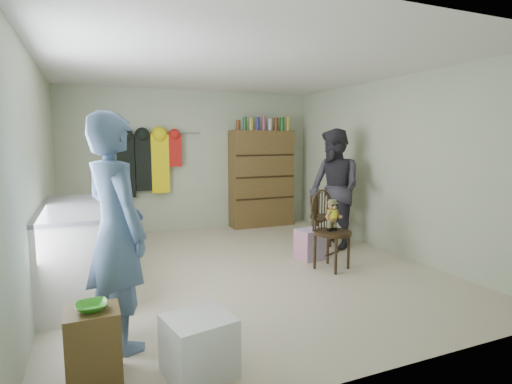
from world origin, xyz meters
name	(u,v)px	position (x,y,z in m)	size (l,w,h in m)	color
ground_plane	(244,269)	(0.00, 0.00, 0.00)	(5.00, 5.00, 0.00)	beige
room_walls	(229,144)	(0.00, 0.53, 1.58)	(5.00, 5.00, 5.00)	#B8C1A2
counter	(74,249)	(-1.95, 0.00, 0.47)	(0.64, 1.86, 0.94)	silver
stool	(94,345)	(-1.79, -1.81, 0.25)	(0.35, 0.30, 0.50)	brown
bowl	(92,307)	(-1.79, -1.81, 0.52)	(0.21, 0.21, 0.05)	green
plastic_tub	(199,345)	(-1.12, -2.01, 0.21)	(0.44, 0.42, 0.42)	white
chair_front	(329,224)	(1.01, -0.38, 0.58)	(0.59, 0.59, 1.01)	#322211
chair_far	(321,213)	(1.56, 0.69, 0.50)	(0.58, 0.58, 0.93)	#322211
striped_bag	(311,244)	(1.02, 0.06, 0.21)	(0.39, 0.30, 0.41)	pink
person_left	(116,232)	(-1.59, -1.37, 0.92)	(0.67, 0.44, 1.84)	slate
person_right	(334,189)	(1.64, 0.46, 0.90)	(0.87, 0.68, 1.80)	#2D2B33
dresser	(262,178)	(1.25, 2.30, 0.92)	(1.20, 0.39, 2.06)	brown
coat_rack	(148,162)	(-0.83, 2.38, 1.25)	(1.42, 0.12, 1.09)	#99999E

